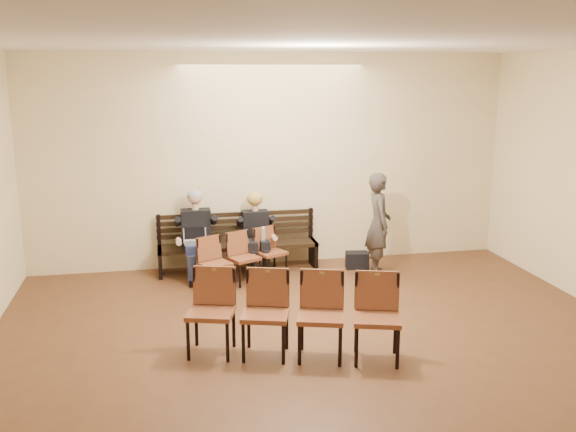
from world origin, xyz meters
name	(u,v)px	position (x,y,z in m)	size (l,w,h in m)	color
ground	(363,410)	(0.00, 0.00, 0.00)	(10.00, 10.00, 0.00)	brown
room_walls	(345,140)	(0.00, 0.79, 2.54)	(8.02, 10.01, 3.51)	#FBE5B4
bench	(239,257)	(-0.63, 4.65, 0.23)	(2.60, 0.90, 0.45)	black
seated_man	(196,233)	(-1.31, 4.53, 0.69)	(0.58, 0.80, 1.38)	black
seated_woman	(256,236)	(-0.35, 4.53, 0.60)	(0.52, 0.72, 1.20)	black
laptop	(195,244)	(-1.34, 4.33, 0.58)	(0.35, 0.28, 0.26)	silver
water_bottle	(263,242)	(-0.27, 4.29, 0.57)	(0.07, 0.07, 0.23)	silver
bag	(357,260)	(1.31, 4.39, 0.14)	(0.37, 0.25, 0.27)	black
passerby	(379,216)	(1.55, 4.05, 0.95)	(0.69, 0.45, 1.90)	#3B3530
chair_row_front	(244,258)	(-0.62, 4.00, 0.40)	(1.43, 0.43, 0.80)	brown
chair_row_back	(293,316)	(-0.42, 1.30, 0.50)	(2.41, 0.54, 0.99)	brown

